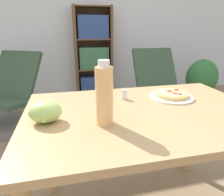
# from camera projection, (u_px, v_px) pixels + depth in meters

# --- Properties ---
(wall_back) EXTENTS (8.00, 0.05, 2.60)m
(wall_back) POSITION_uv_depth(u_px,v_px,m) (81.00, 18.00, 3.21)
(wall_back) COLOR silver
(wall_back) RESTS_ON ground_plane
(dining_table) EXTENTS (1.22, 0.81, 0.75)m
(dining_table) POSITION_uv_depth(u_px,v_px,m) (144.00, 128.00, 1.07)
(dining_table) COLOR tan
(dining_table) RESTS_ON ground_plane
(pizza_on_plate) EXTENTS (0.26, 0.26, 0.04)m
(pizza_on_plate) POSITION_uv_depth(u_px,v_px,m) (172.00, 95.00, 1.22)
(pizza_on_plate) COLOR white
(pizza_on_plate) RESTS_ON dining_table
(grape_bunch) EXTENTS (0.15, 0.12, 0.10)m
(grape_bunch) POSITION_uv_depth(u_px,v_px,m) (45.00, 112.00, 0.89)
(grape_bunch) COLOR #A8CC66
(grape_bunch) RESTS_ON dining_table
(drink_bottle) EXTENTS (0.08, 0.08, 0.28)m
(drink_bottle) POSITION_uv_depth(u_px,v_px,m) (104.00, 95.00, 0.85)
(drink_bottle) COLOR #EFB270
(drink_bottle) RESTS_ON dining_table
(salt_shaker) EXTENTS (0.03, 0.03, 0.06)m
(salt_shaker) POSITION_uv_depth(u_px,v_px,m) (124.00, 95.00, 1.19)
(salt_shaker) COLOR white
(salt_shaker) RESTS_ON dining_table
(lounge_chair_near) EXTENTS (0.81, 0.93, 0.88)m
(lounge_chair_near) POSITION_uv_depth(u_px,v_px,m) (10.00, 105.00, 2.37)
(lounge_chair_near) COLOR slate
(lounge_chair_near) RESTS_ON ground_plane
(lounge_chair_far) EXTENTS (0.60, 0.79, 0.88)m
(lounge_chair_far) POSITION_uv_depth(u_px,v_px,m) (158.00, 96.00, 2.68)
(lounge_chair_far) COLOR slate
(lounge_chair_far) RESTS_ON ground_plane
(bookshelf) EXTENTS (0.60, 0.29, 1.47)m
(bookshelf) POSITION_uv_depth(u_px,v_px,m) (93.00, 57.00, 3.28)
(bookshelf) COLOR brown
(bookshelf) RESTS_ON ground_plane
(potted_plant_floor) EXTENTS (0.51, 0.43, 0.68)m
(potted_plant_floor) POSITION_uv_depth(u_px,v_px,m) (201.00, 80.00, 3.21)
(potted_plant_floor) COLOR #BCB2A3
(potted_plant_floor) RESTS_ON ground_plane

